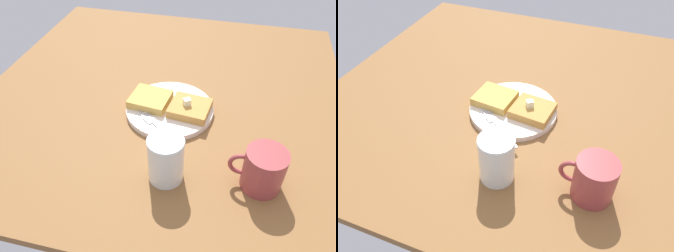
# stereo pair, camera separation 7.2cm
# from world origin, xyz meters

# --- Properties ---
(table_surface) EXTENTS (0.96, 0.96, 0.02)m
(table_surface) POSITION_xyz_m (0.00, 0.00, 0.01)
(table_surface) COLOR brown
(table_surface) RESTS_ON ground
(plate) EXTENTS (0.22, 0.22, 0.01)m
(plate) POSITION_xyz_m (-0.04, 0.08, 0.03)
(plate) COLOR silver
(plate) RESTS_ON table_surface
(toast_slice_left) EXTENTS (0.10, 0.10, 0.02)m
(toast_slice_left) POSITION_xyz_m (-0.09, 0.08, 0.05)
(toast_slice_left) COLOR #B9843C
(toast_slice_left) RESTS_ON plate
(toast_slice_middle) EXTENTS (0.10, 0.10, 0.02)m
(toast_slice_middle) POSITION_xyz_m (0.02, 0.07, 0.05)
(toast_slice_middle) COLOR gold
(toast_slice_middle) RESTS_ON plate
(butter_pat_primary) EXTENTS (0.02, 0.02, 0.02)m
(butter_pat_primary) POSITION_xyz_m (-0.08, 0.09, 0.07)
(butter_pat_primary) COLOR #EFEEC3
(butter_pat_primary) RESTS_ON toast_slice_left
(fork) EXTENTS (0.13, 0.11, 0.00)m
(fork) POSITION_xyz_m (-0.02, 0.15, 0.04)
(fork) COLOR silver
(fork) RESTS_ON plate
(syrup_jar) EXTENTS (0.07, 0.07, 0.10)m
(syrup_jar) POSITION_xyz_m (-0.08, 0.28, 0.07)
(syrup_jar) COLOR #472206
(syrup_jar) RESTS_ON table_surface
(coffee_mug) EXTENTS (0.11, 0.08, 0.09)m
(coffee_mug) POSITION_xyz_m (-0.26, 0.26, 0.07)
(coffee_mug) COLOR #983B3D
(coffee_mug) RESTS_ON table_surface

